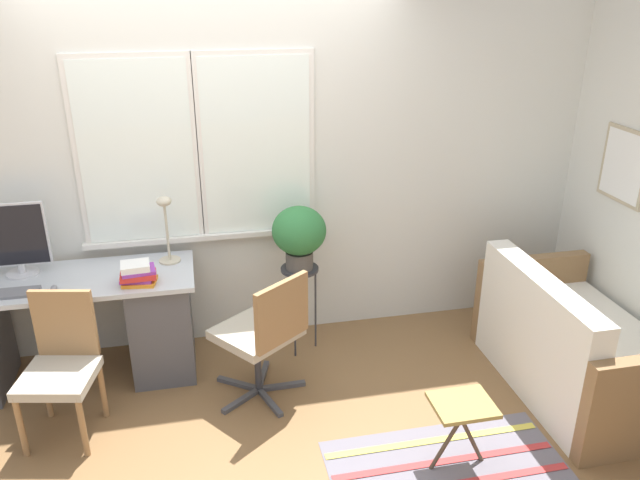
{
  "coord_description": "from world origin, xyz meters",
  "views": [
    {
      "loc": [
        -0.17,
        -3.53,
        2.52
      ],
      "look_at": [
        0.62,
        0.15,
        0.94
      ],
      "focal_mm": 35.0,
      "sensor_mm": 36.0,
      "label": 1
    }
  ],
  "objects": [
    {
      "name": "potted_plant",
      "position": [
        0.51,
        0.35,
        0.91
      ],
      "size": [
        0.37,
        0.37,
        0.45
      ],
      "color": "#514C47",
      "rests_on": "plant_stand"
    },
    {
      "name": "floor_rug_striped",
      "position": [
        1.09,
        -0.98,
        0.0
      ],
      "size": [
        1.33,
        0.61,
        0.01
      ],
      "color": "slate",
      "rests_on": "ground_plane"
    },
    {
      "name": "office_chair_swivel",
      "position": [
        0.19,
        -0.17,
        0.48
      ],
      "size": [
        0.64,
        0.64,
        0.88
      ],
      "rotation": [
        0.0,
        0.0,
        3.79
      ],
      "color": "#47474C",
      "rests_on": "ground_plane"
    },
    {
      "name": "desk_chair_wooden",
      "position": [
        -1.01,
        -0.23,
        0.45
      ],
      "size": [
        0.47,
        0.48,
        0.86
      ],
      "rotation": [
        0.0,
        0.0,
        -0.21
      ],
      "color": "olive",
      "rests_on": "ground_plane"
    },
    {
      "name": "plant_stand",
      "position": [
        0.51,
        0.35,
        0.57
      ],
      "size": [
        0.27,
        0.27,
        0.65
      ],
      "color": "#333338",
      "rests_on": "ground_plane"
    },
    {
      "name": "monitor",
      "position": [
        -1.29,
        0.43,
        0.99
      ],
      "size": [
        0.39,
        0.2,
        0.48
      ],
      "color": "silver",
      "rests_on": "desk"
    },
    {
      "name": "book_stack",
      "position": [
        -0.55,
        0.13,
        0.82
      ],
      "size": [
        0.23,
        0.18,
        0.14
      ],
      "color": "orange",
      "rests_on": "desk"
    },
    {
      "name": "folding_stool",
      "position": [
        1.15,
        -1.01,
        0.37
      ],
      "size": [
        0.33,
        0.28,
        0.43
      ],
      "color": "olive",
      "rests_on": "ground_plane"
    },
    {
      "name": "wall_back_with_window",
      "position": [
        -0.01,
        0.68,
        1.35
      ],
      "size": [
        9.0,
        0.12,
        2.7
      ],
      "color": "silver",
      "rests_on": "ground_plane"
    },
    {
      "name": "desk",
      "position": [
        -1.06,
        0.3,
        0.4
      ],
      "size": [
        1.69,
        0.6,
        0.75
      ],
      "color": "#B2B7BC",
      "rests_on": "ground_plane"
    },
    {
      "name": "ground_plane",
      "position": [
        0.0,
        0.0,
        0.0
      ],
      "size": [
        14.0,
        14.0,
        0.0
      ],
      "primitive_type": "plane",
      "color": "brown"
    },
    {
      "name": "couch_loveseat",
      "position": [
        2.18,
        -0.49,
        0.29
      ],
      "size": [
        0.84,
        1.41,
        0.83
      ],
      "rotation": [
        0.0,
        0.0,
        1.57
      ],
      "color": "white",
      "rests_on": "ground_plane"
    },
    {
      "name": "keyboard",
      "position": [
        -1.3,
        0.14,
        0.76
      ],
      "size": [
        0.33,
        0.13,
        0.02
      ],
      "color": "slate",
      "rests_on": "desk"
    },
    {
      "name": "desk_lamp",
      "position": [
        -0.36,
        0.44,
        1.04
      ],
      "size": [
        0.14,
        0.14,
        0.46
      ],
      "color": "#BCB299",
      "rests_on": "desk"
    },
    {
      "name": "wall_right_with_picture",
      "position": [
        2.73,
        0.0,
        1.35
      ],
      "size": [
        0.08,
        9.0,
        2.7
      ],
      "color": "silver",
      "rests_on": "ground_plane"
    },
    {
      "name": "mouse",
      "position": [
        -1.06,
        0.14,
        0.77
      ],
      "size": [
        0.04,
        0.06,
        0.03
      ],
      "color": "slate",
      "rests_on": "desk"
    }
  ]
}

